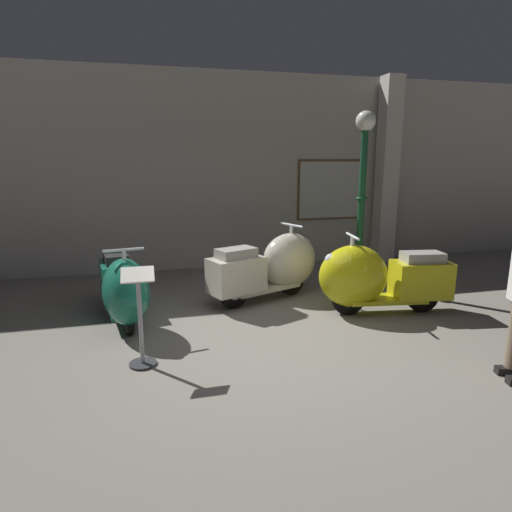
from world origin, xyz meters
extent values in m
plane|color=slate|center=(0.00, 0.00, 0.00)|extent=(60.00, 60.00, 0.00)
cube|color=#ADA89E|center=(0.00, 3.92, 1.84)|extent=(18.00, 0.20, 3.69)
cube|color=brown|center=(2.45, 3.80, 1.48)|extent=(1.38, 0.03, 1.21)
cube|color=#B2B2AD|center=(2.45, 3.78, 1.48)|extent=(1.30, 0.01, 1.13)
cube|color=beige|center=(3.58, 3.57, 1.84)|extent=(0.36, 0.36, 3.69)
cylinder|color=black|center=(-1.47, 0.75, 0.21)|extent=(0.16, 0.43, 0.42)
cylinder|color=silver|center=(-1.47, 0.75, 0.21)|extent=(0.13, 0.21, 0.19)
cylinder|color=black|center=(-1.65, 1.74, 0.21)|extent=(0.16, 0.43, 0.42)
cylinder|color=silver|center=(-1.65, 1.74, 0.21)|extent=(0.13, 0.21, 0.19)
cube|color=#196B51|center=(-1.56, 1.24, 0.19)|extent=(0.55, 1.06, 0.05)
ellipsoid|color=#196B51|center=(-1.48, 0.80, 0.52)|extent=(0.70, 0.98, 0.81)
cube|color=#196B51|center=(-1.64, 1.70, 0.45)|extent=(0.54, 0.79, 0.47)
cube|color=black|center=(-1.64, 1.70, 0.74)|extent=(0.38, 0.55, 0.13)
sphere|color=silver|center=(-1.43, 0.50, 0.74)|extent=(0.16, 0.16, 0.16)
cylinder|color=silver|center=(-1.47, 0.77, 0.89)|extent=(0.05, 0.05, 0.30)
cylinder|color=silver|center=(-1.47, 0.77, 1.03)|extent=(0.47, 0.12, 0.03)
cylinder|color=black|center=(0.96, 1.76, 0.23)|extent=(0.45, 0.25, 0.45)
cylinder|color=silver|center=(0.96, 1.76, 0.23)|extent=(0.23, 0.18, 0.20)
cylinder|color=black|center=(-0.04, 1.37, 0.23)|extent=(0.45, 0.25, 0.45)
cylinder|color=silver|center=(-0.04, 1.37, 0.23)|extent=(0.23, 0.18, 0.20)
cube|color=beige|center=(0.46, 1.56, 0.20)|extent=(1.15, 0.78, 0.06)
ellipsoid|color=beige|center=(0.91, 1.74, 0.55)|extent=(1.10, 0.90, 0.86)
cube|color=beige|center=(0.00, 1.38, 0.48)|extent=(0.88, 0.71, 0.50)
cube|color=gray|center=(0.00, 1.38, 0.79)|extent=(0.62, 0.50, 0.14)
sphere|color=silver|center=(1.20, 1.86, 0.79)|extent=(0.17, 0.17, 0.17)
cylinder|color=silver|center=(0.94, 1.75, 0.94)|extent=(0.05, 0.05, 0.32)
cylinder|color=silver|center=(0.94, 1.75, 1.10)|extent=(0.22, 0.48, 0.04)
cylinder|color=black|center=(1.41, 0.71, 0.22)|extent=(0.45, 0.15, 0.45)
cylinder|color=silver|center=(1.41, 0.71, 0.22)|extent=(0.21, 0.13, 0.20)
cylinder|color=black|center=(2.46, 0.56, 0.22)|extent=(0.45, 0.15, 0.45)
cylinder|color=silver|center=(2.46, 0.56, 0.22)|extent=(0.21, 0.13, 0.20)
cube|color=gold|center=(1.94, 0.63, 0.20)|extent=(1.11, 0.55, 0.06)
ellipsoid|color=gold|center=(1.47, 0.70, 0.54)|extent=(1.01, 0.71, 0.85)
cube|color=gold|center=(2.42, 0.56, 0.47)|extent=(0.81, 0.55, 0.49)
cube|color=gray|center=(2.42, 0.56, 0.78)|extent=(0.57, 0.39, 0.13)
sphere|color=silver|center=(1.16, 0.75, 0.77)|extent=(0.17, 0.17, 0.17)
cylinder|color=silver|center=(1.43, 0.71, 0.93)|extent=(0.05, 0.05, 0.31)
cylinder|color=silver|center=(1.43, 0.71, 1.09)|extent=(0.11, 0.49, 0.04)
cylinder|color=#144728|center=(2.18, 1.93, 0.09)|extent=(0.28, 0.28, 0.18)
cylinder|color=#144728|center=(2.18, 1.93, 1.35)|extent=(0.11, 0.11, 2.34)
torus|color=#144728|center=(2.18, 1.93, 1.47)|extent=(0.19, 0.19, 0.04)
sphere|color=white|center=(2.18, 1.93, 2.66)|extent=(0.31, 0.31, 0.31)
cube|color=black|center=(2.20, -1.24, 0.04)|extent=(0.26, 0.15, 0.07)
cylinder|color=#333338|center=(-1.30, -0.16, 0.01)|extent=(0.28, 0.28, 0.02)
cylinder|color=#A5A5AD|center=(-1.30, -0.16, 0.48)|extent=(0.04, 0.04, 0.92)
cube|color=silver|center=(-1.30, -0.16, 0.96)|extent=(0.32, 0.23, 0.12)
camera|label=1|loc=(-1.17, -4.41, 2.05)|focal=30.20mm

